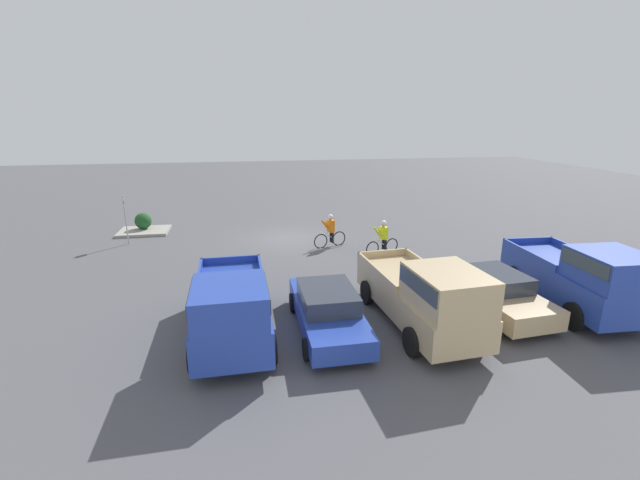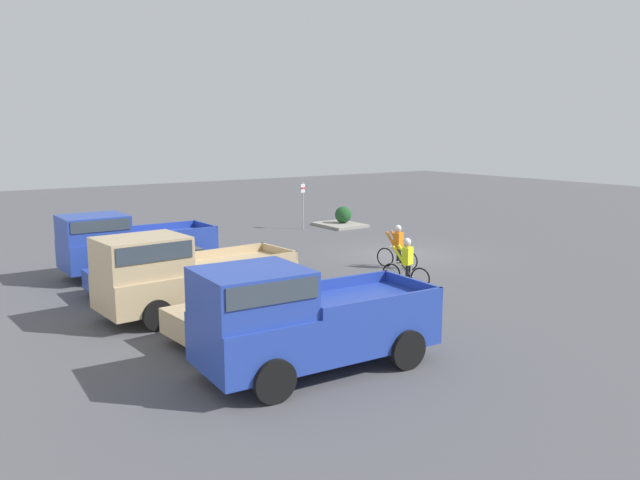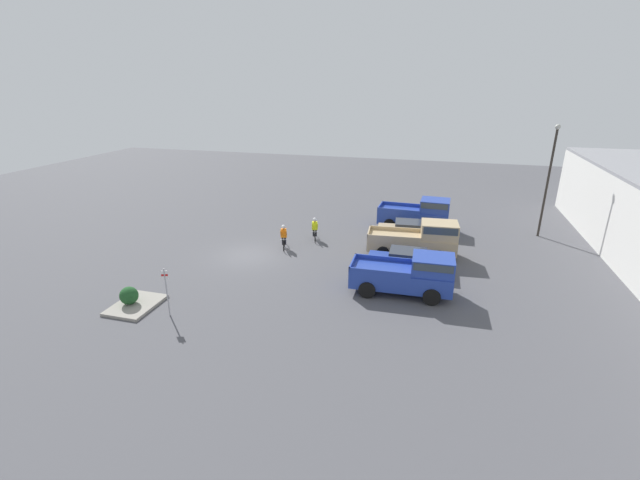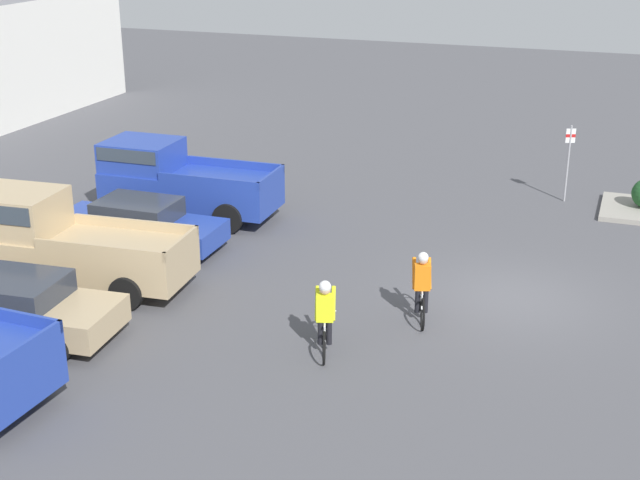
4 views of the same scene
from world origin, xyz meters
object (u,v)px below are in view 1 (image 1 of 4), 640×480
Objects in this scene: sedan_0 at (493,292)px; pickup_truck_1 at (426,295)px; fire_lane_sign at (125,215)px; cyclist_1 at (383,237)px; cyclist_0 at (330,231)px; sedan_1 at (328,309)px; pickup_truck_2 at (231,306)px; pickup_truck_0 at (582,277)px; shrub at (143,221)px.

sedan_0 is 0.80× the size of pickup_truck_1.
cyclist_1 is at bearing 162.73° from fire_lane_sign.
sedan_0 is 1.86× the size of fire_lane_sign.
cyclist_0 is 10.22m from fire_lane_sign.
sedan_1 is at bearing 3.40° from sedan_0.
pickup_truck_2 is 3.06× the size of cyclist_1.
pickup_truck_2 is at bearing 6.56° from sedan_1.
pickup_truck_0 is 20.98m from shrub.
shrub is at bearing -27.56° from cyclist_1.
cyclist_0 is (-1.78, -8.37, 0.14)m from sedan_1.
cyclist_0 is at bearing -64.61° from sedan_0.
pickup_truck_0 reaches higher than sedan_1.
shrub is at bearing -58.76° from sedan_1.
shrub is (10.75, -13.61, -0.58)m from pickup_truck_1.
cyclist_1 is at bearing 152.44° from shrub.
pickup_truck_0 is 0.93× the size of pickup_truck_1.
cyclist_0 is at bearing -35.15° from cyclist_1.
pickup_truck_0 is 3.05× the size of cyclist_1.
pickup_truck_0 is 5.55m from pickup_truck_1.
sedan_0 is 2.94m from pickup_truck_1.
pickup_truck_2 is 5.90× the size of shrub.
cyclist_0 is at bearing 154.32° from shrub.
cyclist_1 is 0.70× the size of fire_lane_sign.
fire_lane_sign is at bearing -17.27° from cyclist_1.
pickup_truck_0 reaches higher than pickup_truck_1.
fire_lane_sign reaches higher than sedan_1.
pickup_truck_1 is at bearing 18.21° from sedan_0.
pickup_truck_1 is 9.02m from cyclist_0.
fire_lane_sign is 2.59m from shrub.
pickup_truck_1 is at bearing 81.34° from cyclist_1.
fire_lane_sign reaches higher than pickup_truck_1.
cyclist_0 is 1.88× the size of shrub.
sedan_0 is 6.70m from cyclist_1.
shrub is (5.12, -13.35, -0.56)m from pickup_truck_2.
sedan_0 is at bearing -175.55° from pickup_truck_2.
fire_lane_sign reaches higher than pickup_truck_0.
pickup_truck_0 is 10.81m from cyclist_0.
sedan_1 is 2.85m from pickup_truck_2.
cyclist_0 is 2.68m from cyclist_1.
pickup_truck_0 is at bearing 169.42° from sedan_0.
sedan_1 is at bearing -11.44° from pickup_truck_1.
pickup_truck_1 is at bearing 177.41° from pickup_truck_2.
cyclist_1 is at bearing 144.85° from cyclist_0.
pickup_truck_0 is 2.15× the size of fire_lane_sign.
sedan_1 is at bearing -1.28° from pickup_truck_0.
pickup_truck_2 is at bearing 4.45° from sedan_0.
fire_lane_sign is (9.95, -2.23, 0.67)m from cyclist_0.
sedan_0 is 0.97× the size of sedan_1.
pickup_truck_2 is at bearing -2.59° from pickup_truck_1.
pickup_truck_1 is at bearing 96.75° from cyclist_0.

